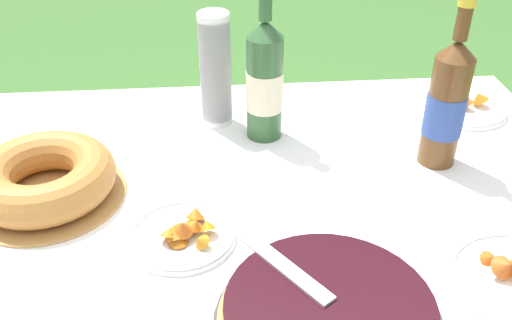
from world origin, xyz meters
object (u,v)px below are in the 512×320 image
cup_stack (215,70)px  snack_plate_left (183,233)px  cider_bottle_amber (446,104)px  bundt_cake (44,178)px  snack_plate_near (463,106)px  berry_tart (329,318)px  serving_knife (346,314)px  cider_bottle_green (265,81)px

cup_stack → snack_plate_left: size_ratio=1.38×
cup_stack → snack_plate_left: 0.44m
cup_stack → cider_bottle_amber: 0.51m
cider_bottle_amber → bundt_cake: bearing=-175.5°
cup_stack → snack_plate_near: bearing=0.5°
berry_tart → cider_bottle_amber: bearing=54.0°
cider_bottle_amber → serving_knife: bearing=-123.1°
serving_knife → cider_bottle_amber: 0.55m
bundt_cake → snack_plate_left: bearing=-29.2°
cup_stack → cider_bottle_amber: size_ratio=0.76×
snack_plate_near → cider_bottle_green: bearing=-171.2°
cup_stack → bundt_cake: bearing=-141.1°
berry_tart → cider_bottle_green: size_ratio=0.95×
berry_tart → bundt_cake: bundt_cake is taller
berry_tart → snack_plate_near: size_ratio=1.62×
bundt_cake → cider_bottle_green: (0.44, 0.20, 0.09)m
serving_knife → cider_bottle_amber: (0.30, 0.46, 0.07)m
cider_bottle_green → snack_plate_near: bearing=8.8°
berry_tart → cider_bottle_amber: cider_bottle_amber is taller
serving_knife → cider_bottle_green: (-0.06, 0.60, 0.07)m
snack_plate_near → snack_plate_left: size_ratio=1.08×
cider_bottle_amber → berry_tart: bearing=-126.0°
cider_bottle_amber → snack_plate_near: 0.29m
snack_plate_near → snack_plate_left: bearing=-147.8°
berry_tart → bundt_cake: (-0.48, 0.37, 0.02)m
bundt_cake → berry_tart: bearing=-37.6°
cup_stack → berry_tart: bearing=-77.3°
bundt_cake → snack_plate_left: (0.27, -0.15, -0.03)m
serving_knife → cider_bottle_amber: cider_bottle_amber is taller
cup_stack → snack_plate_near: 0.62m
cider_bottle_amber → snack_plate_near: size_ratio=1.70×
berry_tart → cider_bottle_amber: (0.32, 0.43, 0.11)m
cup_stack → cider_bottle_amber: cider_bottle_amber is taller
serving_knife → cider_bottle_green: bearing=-30.3°
bundt_cake → cider_bottle_green: cider_bottle_green is taller
cider_bottle_amber → cider_bottle_green: bearing=158.6°
bundt_cake → cider_bottle_amber: bearing=4.5°
snack_plate_near → snack_plate_left: 0.80m
bundt_cake → cup_stack: 0.44m
berry_tart → serving_knife: (0.02, -0.02, 0.04)m
cider_bottle_amber → snack_plate_left: 0.58m
serving_knife → cider_bottle_amber: size_ratio=0.90×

